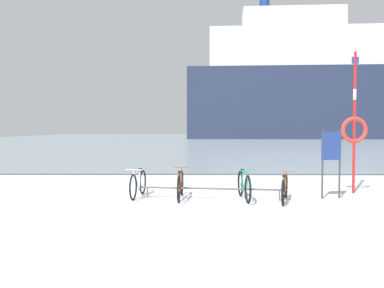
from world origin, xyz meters
TOP-DOWN VIEW (x-y plane):
  - ground at (0.00, 53.90)m, footprint 80.00×132.00m
  - bike_rack at (0.21, 4.33)m, footprint 3.87×0.54m
  - bicycle_0 at (-1.79, 4.66)m, footprint 0.46×1.71m
  - bicycle_1 at (-0.63, 4.38)m, footprint 0.46×1.78m
  - bicycle_2 at (1.04, 4.25)m, footprint 0.46×1.80m
  - bicycle_3 at (2.05, 3.98)m, footprint 0.62×1.67m
  - info_sign at (3.38, 4.44)m, footprint 0.55×0.14m
  - rescue_post at (4.33, 5.34)m, footprint 0.76×0.12m
  - ferry_ship at (17.42, 66.36)m, footprint 38.71×12.04m

SIDE VIEW (x-z plane):
  - ground at x=0.00m, z-range -0.08..0.00m
  - bike_rack at x=0.21m, z-range 0.12..0.42m
  - bicycle_3 at x=2.05m, z-range -0.03..0.72m
  - bicycle_0 at x=-1.79m, z-range -0.04..0.76m
  - bicycle_1 at x=-0.63m, z-range -0.04..0.77m
  - bicycle_2 at x=1.04m, z-range -0.04..0.78m
  - info_sign at x=3.38m, z-range 0.32..2.15m
  - rescue_post at x=4.33m, z-range -0.10..3.96m
  - ferry_ship at x=17.42m, z-range -4.60..23.37m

